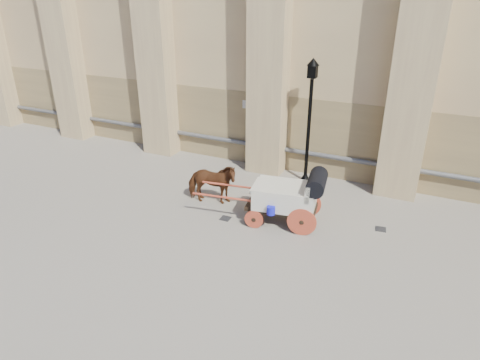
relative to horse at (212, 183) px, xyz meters
The scene contains 6 objects.
ground 1.77m from the horse, ahead, with size 90.00×90.00×0.00m, color slate.
horse is the anchor object (origin of this frame).
carriage 2.83m from the horse, ahead, with size 4.20×1.72×1.79m.
street_lamp 4.27m from the horse, 53.07° to the left, with size 0.43×0.43×4.59m.
drain_grate_near 1.39m from the horse, 40.42° to the right, with size 0.32×0.32×0.01m, color black.
drain_grate_far 5.62m from the horse, ahead, with size 0.32×0.32×0.01m, color black.
Camera 1 is at (4.82, -11.23, 6.89)m, focal length 32.00 mm.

